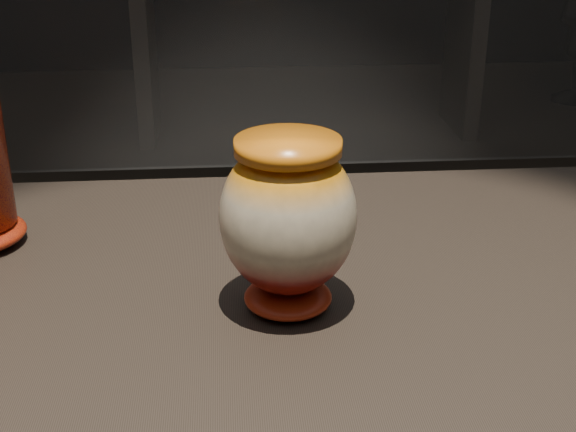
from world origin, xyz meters
TOP-DOWN VIEW (x-y plane):
  - main_vase at (-0.01, -0.01)m, footprint 0.15×0.15m
  - back_shelf at (0.38, 3.46)m, footprint 2.00×0.60m

SIDE VIEW (x-z plane):
  - back_shelf at x=0.38m, z-range 0.19..1.09m
  - main_vase at x=-0.01m, z-range 0.91..1.10m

